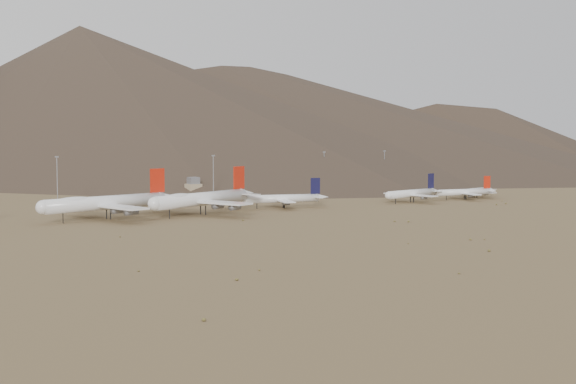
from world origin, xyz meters
TOP-DOWN VIEW (x-y plane):
  - ground at (0.00, 0.00)m, footprint 3000.00×3000.00m
  - widebody_centre at (-56.44, 31.94)m, footprint 72.60×57.02m
  - widebody_east at (-11.76, 26.41)m, footprint 69.90×56.02m
  - narrowbody_a at (38.72, 32.59)m, footprint 45.01×33.40m
  - narrowbody_b at (116.63, 22.37)m, footprint 46.46×33.95m
  - narrowbody_c at (154.42, 19.12)m, footprint 40.05×29.38m
  - narrowbody_d at (169.99, 26.11)m, footprint 36.87×27.11m
  - control_tower at (30.00, 120.00)m, footprint 8.00×8.00m
  - mast_west at (-49.05, 129.07)m, footprint 2.00×0.60m
  - mast_centre at (33.51, 101.04)m, footprint 2.00×0.60m
  - mast_east at (133.95, 131.16)m, footprint 2.00×0.60m
  - mast_far_east at (188.64, 133.20)m, footprint 2.00×0.60m
  - desert_scrub at (3.54, -76.07)m, footprint 446.43×165.25m

SIDE VIEW (x-z plane):
  - ground at x=0.00m, z-range 0.00..0.00m
  - desert_scrub at x=3.54m, z-range -0.10..0.77m
  - narrowbody_d at x=169.99m, z-range -2.17..10.19m
  - narrowbody_c at x=154.42m, z-range -2.35..11.04m
  - narrowbody_a at x=38.72m, z-range -2.69..12.62m
  - narrowbody_b at x=116.63m, z-range -2.71..12.75m
  - control_tower at x=30.00m, z-range -0.68..11.32m
  - widebody_centre at x=-56.44m, z-range -3.40..18.48m
  - widebody_east at x=-11.76m, z-range -3.40..18.52m
  - mast_west at x=-49.05m, z-range 1.35..27.05m
  - mast_centre at x=33.51m, z-range 1.35..27.05m
  - mast_east at x=133.95m, z-range 1.35..27.05m
  - mast_far_east at x=188.64m, z-range 1.35..27.05m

